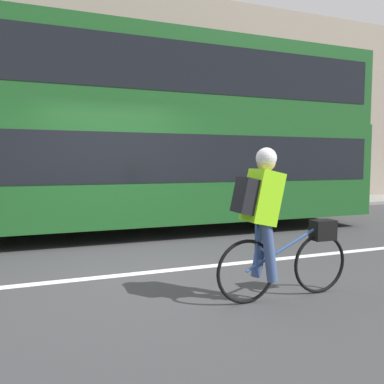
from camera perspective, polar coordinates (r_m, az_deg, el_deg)
ground_plane at (r=5.10m, az=-8.36°, el=-11.98°), size 80.00×80.00×0.00m
road_center_line at (r=5.03m, az=-8.18°, el=-12.17°), size 50.00×0.14×0.01m
sidewalk_curb at (r=11.00m, az=-14.90°, el=-2.92°), size 60.00×2.17×0.10m
building_facade at (r=12.31m, az=-15.78°, el=13.88°), size 60.00×0.30×6.97m
bus at (r=7.85m, az=-10.38°, el=9.57°), size 10.49×2.58×3.88m
cyclist_on_bike at (r=3.97m, az=12.03°, el=-4.01°), size 1.58×0.32×1.60m
trash_bin at (r=10.80m, az=-18.37°, el=-0.24°), size 0.58×0.58×0.98m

